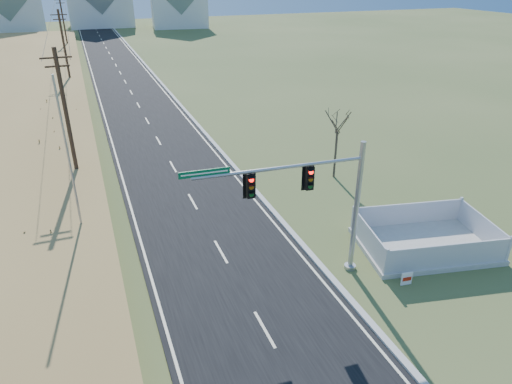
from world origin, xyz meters
name	(u,v)px	position (x,y,z in m)	size (l,w,h in m)	color
ground	(248,300)	(0.00, 0.00, 0.00)	(260.00, 260.00, 0.00)	#425428
road	(122,76)	(0.00, 50.00, 0.03)	(8.00, 180.00, 0.06)	black
curb	(152,73)	(4.15, 50.00, 0.09)	(0.30, 180.00, 0.18)	#B2AFA8
utility_pole_near	(67,119)	(-6.50, 15.00, 4.68)	(1.80, 0.26, 9.00)	#422D1E
utility_pole_mid	(65,48)	(-6.50, 45.00, 4.68)	(1.80, 0.26, 9.00)	#422D1E
utility_pole_far	(64,23)	(-6.50, 75.00, 4.68)	(1.80, 0.26, 9.00)	#422D1E
condo_nnw	(6,0)	(-18.00, 108.00, 6.94)	(14.93, 11.17, 17.03)	silver
traffic_signal_mast	(320,199)	(3.64, 0.59, 4.07)	(8.17, 0.84, 6.51)	#9EA0A5
fence_enclosure	(424,243)	(10.04, 0.68, 0.29)	(7.37, 5.71, 1.52)	#B7B5AD
open_sign	(407,279)	(7.17, -1.60, 0.36)	(0.54, 0.12, 0.67)	white
flagpole	(74,183)	(-6.47, 7.35, 3.55)	(0.40, 0.40, 8.90)	#B7B5AD
bare_tree	(338,120)	(10.18, 10.32, 4.09)	(1.91, 1.91, 5.07)	#4C3F33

